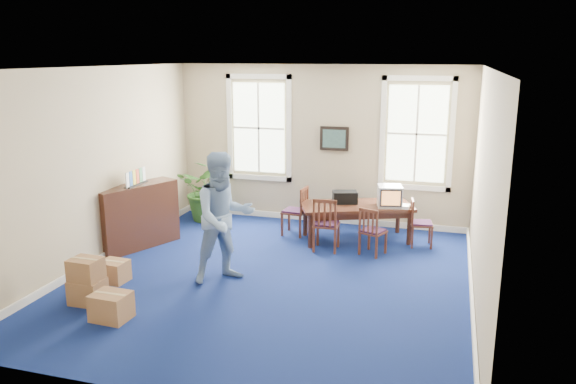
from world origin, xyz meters
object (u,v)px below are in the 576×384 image
(credenza, at_px, (137,215))
(chair_near_left, at_px, (326,223))
(potted_plant, at_px, (209,190))
(conference_table, at_px, (356,222))
(man, at_px, (224,218))
(cardboard_boxes, at_px, (101,279))
(crt_tv, at_px, (390,196))

(credenza, bearing_deg, chair_near_left, 37.91)
(potted_plant, bearing_deg, credenza, -105.27)
(conference_table, relative_size, chair_near_left, 2.07)
(man, distance_m, cardboard_boxes, 1.94)
(crt_tv, xyz_separation_m, potted_plant, (-3.76, 0.38, -0.22))
(crt_tv, bearing_deg, conference_table, 172.05)
(chair_near_left, height_order, potted_plant, potted_plant)
(credenza, bearing_deg, man, -0.82)
(conference_table, xyz_separation_m, crt_tv, (0.60, 0.05, 0.54))
(crt_tv, height_order, cardboard_boxes, crt_tv)
(chair_near_left, xyz_separation_m, cardboard_boxes, (-2.54, -3.01, -0.14))
(potted_plant, bearing_deg, chair_near_left, -22.08)
(man, bearing_deg, potted_plant, 75.41)
(potted_plant, bearing_deg, man, -61.58)
(cardboard_boxes, bearing_deg, conference_table, 51.39)
(chair_near_left, bearing_deg, man, 53.49)
(credenza, relative_size, cardboard_boxes, 1.27)
(conference_table, distance_m, potted_plant, 3.21)
(potted_plant, distance_m, cardboard_boxes, 4.14)
(credenza, relative_size, potted_plant, 1.16)
(man, height_order, cardboard_boxes, man)
(man, distance_m, credenza, 2.34)
(chair_near_left, bearing_deg, cardboard_boxes, 47.14)
(man, bearing_deg, chair_near_left, 13.18)
(man, height_order, potted_plant, man)
(chair_near_left, height_order, man, man)
(crt_tv, height_order, credenza, credenza)
(chair_near_left, distance_m, cardboard_boxes, 3.94)
(credenza, bearing_deg, crt_tv, 43.87)
(crt_tv, distance_m, chair_near_left, 1.31)
(credenza, height_order, potted_plant, potted_plant)
(crt_tv, bearing_deg, chair_near_left, -156.33)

